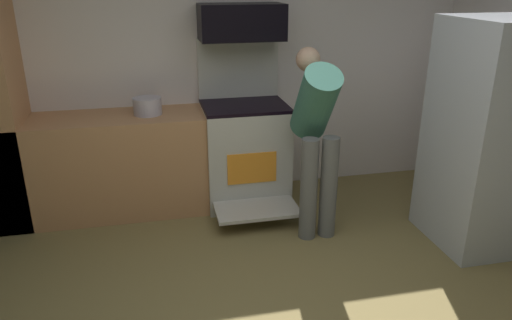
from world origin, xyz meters
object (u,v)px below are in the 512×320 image
Objects in this scene: oven_range at (245,150)px; refrigerator at (496,136)px; microwave at (241,22)px; person_cook at (316,130)px; stock_pot at (147,106)px.

oven_range is 0.85× the size of refrigerator.
oven_range is 2.03× the size of microwave.
refrigerator is at bearing -33.02° from oven_range.
oven_range is 1.16m from microwave.
microwave is 0.42× the size of refrigerator.
stock_pot is at bearing 151.26° from person_cook.
microwave is at bearing 119.26° from person_cook.
oven_range is at bearing 146.98° from refrigerator.
refrigerator is 1.38m from person_cook.
microwave is 3.02× the size of stock_pot.
refrigerator is at bearing -23.86° from stock_pot.
microwave reaches higher than refrigerator.
person_cook is 1.49m from stock_pot.
person_cook is (-1.31, 0.44, 0.00)m from refrigerator.
refrigerator is at bearing -35.16° from microwave.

